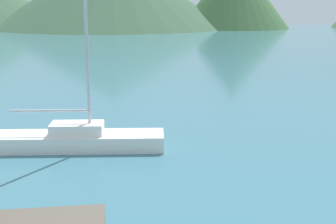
% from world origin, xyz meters
% --- Properties ---
extents(sailboat_inner, '(6.65, 2.11, 6.66)m').
position_xyz_m(sailboat_inner, '(-4.10, 12.77, 0.41)').
color(sailboat_inner, white).
rests_on(sailboat_inner, ground_plane).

